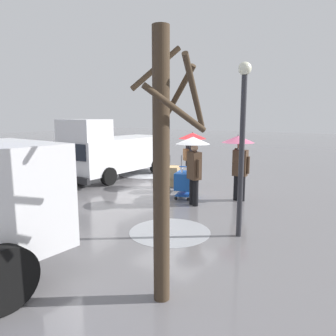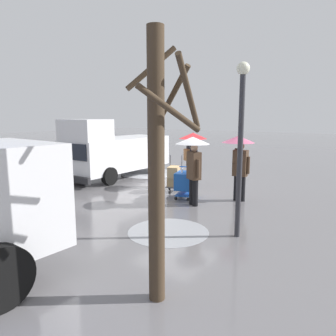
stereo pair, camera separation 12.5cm
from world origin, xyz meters
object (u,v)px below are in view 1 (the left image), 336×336
object	(u,v)px
hand_dolly_boxes	(174,177)
pedestrian_black_side	(192,147)
cargo_van_parked_right	(114,151)
pedestrian_pink_side	(193,154)
street_lamp	(242,133)
pedestrian_white_side	(239,152)
shopping_cart_vendor	(184,181)
bare_tree_near	(163,163)

from	to	relation	value
hand_dolly_boxes	pedestrian_black_side	distance (m)	1.40
cargo_van_parked_right	pedestrian_pink_side	xyz separation A→B (m)	(-5.18, 1.79, 0.41)
hand_dolly_boxes	street_lamp	world-z (taller)	street_lamp
cargo_van_parked_right	pedestrian_white_side	size ratio (longest dim) A/B	2.51
shopping_cart_vendor	bare_tree_near	world-z (taller)	bare_tree_near
hand_dolly_boxes	pedestrian_pink_side	bearing A→B (deg)	144.06
street_lamp	pedestrian_pink_side	bearing A→B (deg)	-36.71
cargo_van_parked_right	pedestrian_black_side	world-z (taller)	cargo_van_parked_right
pedestrian_black_side	pedestrian_pink_side	bearing A→B (deg)	122.25
pedestrian_pink_side	bare_tree_near	size ratio (longest dim) A/B	0.55
shopping_cart_vendor	pedestrian_pink_side	world-z (taller)	pedestrian_pink_side
shopping_cart_vendor	street_lamp	distance (m)	3.99
cargo_van_parked_right	shopping_cart_vendor	size ratio (longest dim) A/B	5.17
cargo_van_parked_right	street_lamp	world-z (taller)	street_lamp
pedestrian_black_side	hand_dolly_boxes	bearing A→B (deg)	79.97
pedestrian_black_side	street_lamp	xyz separation A→B (m)	(-3.45, 3.63, 0.80)
shopping_cart_vendor	bare_tree_near	xyz separation A→B (m)	(-2.90, 5.18, 1.51)
pedestrian_black_side	shopping_cart_vendor	bearing A→B (deg)	112.47
bare_tree_near	pedestrian_black_side	bearing A→B (deg)	-62.21
bare_tree_near	street_lamp	distance (m)	3.05
pedestrian_black_side	street_lamp	distance (m)	5.07
pedestrian_black_side	cargo_van_parked_right	bearing A→B (deg)	2.92
cargo_van_parked_right	bare_tree_near	world-z (taller)	bare_tree_near
hand_dolly_boxes	shopping_cart_vendor	bearing A→B (deg)	146.32
cargo_van_parked_right	bare_tree_near	distance (m)	9.89
cargo_van_parked_right	pedestrian_white_side	distance (m)	6.14
shopping_cart_vendor	cargo_van_parked_right	bearing A→B (deg)	-15.71
hand_dolly_boxes	pedestrian_pink_side	world-z (taller)	pedestrian_pink_side
shopping_cart_vendor	pedestrian_black_side	xyz separation A→B (m)	(0.61, -1.48, 1.00)
pedestrian_black_side	bare_tree_near	world-z (taller)	bare_tree_near
pedestrian_black_side	bare_tree_near	xyz separation A→B (m)	(-3.51, 6.66, 0.50)
pedestrian_black_side	bare_tree_near	distance (m)	7.54
pedestrian_pink_side	pedestrian_black_side	world-z (taller)	same
shopping_cart_vendor	pedestrian_black_side	bearing A→B (deg)	-67.53
shopping_cart_vendor	bare_tree_near	distance (m)	6.13
shopping_cart_vendor	street_lamp	bearing A→B (deg)	142.87
pedestrian_white_side	street_lamp	xyz separation A→B (m)	(-1.27, 2.92, 0.79)
hand_dolly_boxes	bare_tree_near	world-z (taller)	bare_tree_near
pedestrian_white_side	street_lamp	world-z (taller)	street_lamp
cargo_van_parked_right	hand_dolly_boxes	world-z (taller)	cargo_van_parked_right
cargo_van_parked_right	pedestrian_black_side	xyz separation A→B (m)	(-3.93, -0.20, 0.39)
hand_dolly_boxes	street_lamp	bearing A→B (deg)	143.59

